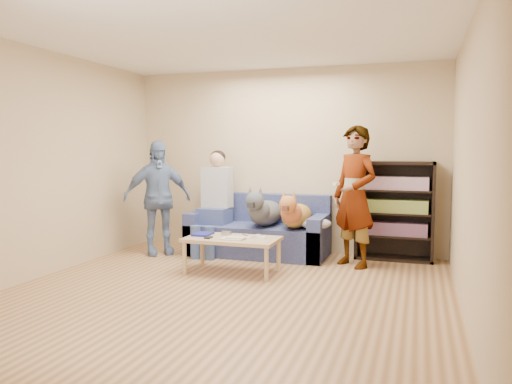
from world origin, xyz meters
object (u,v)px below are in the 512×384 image
(coffee_table, at_px, (232,241))
(bookshelf, at_px, (394,209))
(person_standing_right, at_px, (355,196))
(dog_tan, at_px, (295,214))
(person_seated, at_px, (215,198))
(notebook_blue, at_px, (203,234))
(dog_gray, at_px, (264,211))
(sofa, at_px, (259,234))
(person_standing_left, at_px, (157,198))
(camera_silver, at_px, (226,233))

(coffee_table, relative_size, bookshelf, 0.85)
(person_standing_right, xyz_separation_m, dog_tan, (-0.78, 0.08, -0.26))
(person_seated, height_order, coffee_table, person_seated)
(notebook_blue, height_order, dog_gray, dog_gray)
(coffee_table, bearing_deg, dog_tan, 57.65)
(dog_tan, relative_size, bookshelf, 0.88)
(notebook_blue, height_order, dog_tan, dog_tan)
(sofa, height_order, coffee_table, sofa)
(person_standing_left, bearing_deg, person_seated, -18.17)
(coffee_table, bearing_deg, camera_silver, 135.00)
(person_standing_left, xyz_separation_m, coffee_table, (1.36, -0.66, -0.42))
(person_standing_left, xyz_separation_m, dog_gray, (1.47, 0.26, -0.16))
(sofa, relative_size, coffee_table, 1.73)
(notebook_blue, relative_size, dog_gray, 0.21)
(person_standing_right, height_order, camera_silver, person_standing_right)
(person_seated, xyz_separation_m, coffee_table, (0.63, -0.97, -0.40))
(sofa, distance_m, dog_gray, 0.41)
(notebook_blue, height_order, coffee_table, notebook_blue)
(camera_silver, relative_size, dog_gray, 0.09)
(sofa, distance_m, coffee_table, 1.10)
(notebook_blue, xyz_separation_m, bookshelf, (2.18, 1.28, 0.25))
(person_standing_right, relative_size, person_seated, 1.19)
(camera_silver, xyz_separation_m, coffee_table, (0.12, -0.12, -0.07))
(person_standing_right, relative_size, notebook_blue, 6.74)
(coffee_table, bearing_deg, person_seated, 123.11)
(notebook_blue, relative_size, person_seated, 0.18)
(person_seated, bearing_deg, coffee_table, -56.89)
(person_standing_left, relative_size, dog_tan, 1.38)
(notebook_blue, xyz_separation_m, sofa, (0.38, 1.05, -0.15))
(person_standing_right, bearing_deg, notebook_blue, -121.31)
(notebook_blue, relative_size, bookshelf, 0.20)
(person_standing_right, distance_m, bookshelf, 0.74)
(camera_silver, bearing_deg, coffee_table, -45.00)
(person_standing_right, xyz_separation_m, coffee_table, (-1.33, -0.78, -0.50))
(person_standing_right, relative_size, dog_gray, 1.42)
(camera_silver, relative_size, dog_tan, 0.10)
(person_seated, bearing_deg, camera_silver, -58.91)
(person_standing_left, height_order, dog_tan, person_standing_left)
(notebook_blue, xyz_separation_m, camera_silver, (0.28, 0.07, 0.01))
(person_standing_left, height_order, person_seated, person_standing_left)
(person_standing_right, height_order, person_seated, person_standing_right)
(person_standing_right, bearing_deg, sofa, -157.51)
(camera_silver, relative_size, bookshelf, 0.08)
(camera_silver, bearing_deg, person_seated, 121.09)
(sofa, bearing_deg, dog_gray, -54.77)
(dog_gray, relative_size, coffee_table, 1.13)
(dog_tan, height_order, coffee_table, dog_tan)
(notebook_blue, bearing_deg, dog_gray, 59.91)
(person_standing_right, height_order, dog_tan, person_standing_right)
(person_standing_right, distance_m, notebook_blue, 1.93)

